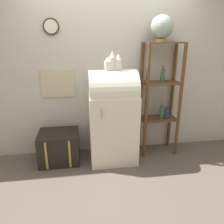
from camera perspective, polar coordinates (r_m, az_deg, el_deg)
ground_plane at (r=3.31m, az=0.74°, el=-13.77°), size 12.00×12.00×0.00m
wall_back at (r=3.38m, az=-0.84°, el=11.48°), size 7.00×0.09×2.70m
refrigerator at (r=3.21m, az=0.11°, el=-0.73°), size 0.68×0.66×1.37m
suitcase_trunk at (r=3.41m, az=-13.57°, el=-8.83°), size 0.58×0.50×0.46m
shelf_unit at (r=3.43m, az=12.57°, el=4.54°), size 0.57×0.35×1.73m
globe at (r=3.30m, az=12.88°, el=20.79°), size 0.32×0.32×0.36m
vase_left at (r=3.01m, az=-1.14°, el=12.46°), size 0.10×0.10×0.17m
vase_center at (r=3.02m, az=0.07°, el=13.22°), size 0.09×0.09×0.25m
vase_right at (r=3.03m, az=1.69°, el=12.85°), size 0.10×0.10×0.21m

